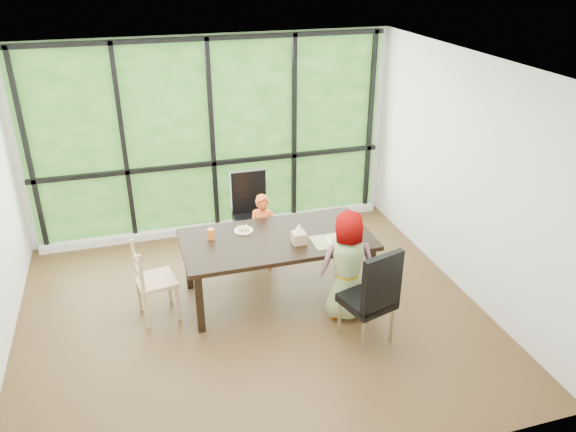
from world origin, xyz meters
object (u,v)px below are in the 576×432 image
object	(u,v)px
orange_cup	(211,234)
tissue_box	(299,238)
chair_window_leather	(252,215)
child_toddler	(263,232)
green_cup	(360,234)
child_older	(349,266)
white_mug	(358,221)
chair_end_beech	(156,280)
plate_far	(243,230)
plate_near	(336,240)
chair_interior_leather	(367,294)
dining_table	(277,266)

from	to	relation	value
orange_cup	tissue_box	bearing A→B (deg)	-22.02
chair_window_leather	child_toddler	world-z (taller)	chair_window_leather
tissue_box	green_cup	bearing A→B (deg)	-9.03
child_older	white_mug	xyz separation A→B (m)	(0.37, 0.65, 0.16)
white_mug	tissue_box	bearing A→B (deg)	-163.39
chair_end_beech	green_cup	bearing A→B (deg)	-105.79
chair_end_beech	plate_far	xyz separation A→B (m)	(1.04, 0.29, 0.31)
chair_end_beech	tissue_box	bearing A→B (deg)	-104.85
plate_far	tissue_box	world-z (taller)	tissue_box
chair_end_beech	plate_near	xyz separation A→B (m)	(1.96, -0.23, 0.31)
child_toddler	child_older	xyz separation A→B (m)	(0.63, -1.25, 0.13)
child_older	orange_cup	bearing A→B (deg)	-20.00
chair_end_beech	plate_far	distance (m)	1.12
plate_near	tissue_box	distance (m)	0.42
chair_interior_leather	child_toddler	world-z (taller)	chair_interior_leather
child_older	plate_far	size ratio (longest dim) A/B	5.72
tissue_box	orange_cup	bearing A→B (deg)	157.98
dining_table	white_mug	size ratio (longest dim) A/B	28.50
child_toddler	plate_far	world-z (taller)	child_toddler
plate_far	chair_window_leather	bearing A→B (deg)	70.42
chair_end_beech	child_older	size ratio (longest dim) A/B	0.72
child_toddler	child_older	world-z (taller)	child_older
chair_window_leather	chair_end_beech	world-z (taller)	chair_window_leather
child_toddler	orange_cup	bearing A→B (deg)	-128.61
chair_window_leather	green_cup	world-z (taller)	chair_window_leather
chair_end_beech	chair_interior_leather	bearing A→B (deg)	-125.80
orange_cup	white_mug	world-z (taller)	orange_cup
white_mug	tissue_box	size ratio (longest dim) A/B	0.51
dining_table	chair_end_beech	world-z (taller)	chair_end_beech
green_cup	tissue_box	bearing A→B (deg)	170.97
chair_window_leather	green_cup	bearing A→B (deg)	-56.56
chair_end_beech	plate_near	bearing A→B (deg)	-105.72
chair_window_leather	orange_cup	xyz separation A→B (m)	(-0.68, -0.90, 0.27)
green_cup	tissue_box	distance (m)	0.68
chair_end_beech	white_mug	xyz separation A→B (m)	(2.36, 0.08, 0.34)
green_cup	tissue_box	world-z (taller)	tissue_box
dining_table	child_older	size ratio (longest dim) A/B	1.70
dining_table	white_mug	xyz separation A→B (m)	(1.00, 0.05, 0.41)
dining_table	orange_cup	bearing A→B (deg)	165.95
chair_interior_leather	child_toddler	size ratio (longest dim) A/B	1.09
plate_far	child_older	bearing A→B (deg)	-42.29
child_older	plate_near	xyz separation A→B (m)	(-0.02, 0.34, 0.13)
chair_interior_leather	child_toddler	bearing A→B (deg)	-85.03
chair_interior_leather	child_toddler	distance (m)	1.81
plate_far	plate_near	world-z (taller)	same
dining_table	chair_end_beech	bearing A→B (deg)	-178.79
dining_table	chair_end_beech	distance (m)	1.36
dining_table	child_toddler	distance (m)	0.66
chair_window_leather	plate_near	distance (m)	1.50
green_cup	chair_interior_leather	bearing A→B (deg)	-106.33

